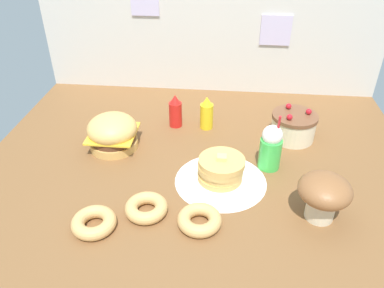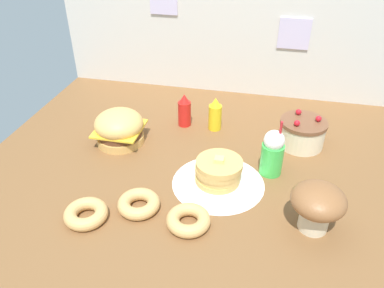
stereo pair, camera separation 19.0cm
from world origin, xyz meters
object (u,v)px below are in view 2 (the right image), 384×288
(burger, at_px, (119,128))
(ketchup_bottle, at_px, (184,111))
(mustard_bottle, at_px, (215,115))
(donut_pink_glaze, at_px, (86,213))
(layer_cake, at_px, (302,133))
(mushroom_stool, at_px, (318,204))
(donut_vanilla, at_px, (188,220))
(cream_soda_cup, at_px, (273,153))
(pancake_stack, at_px, (218,174))
(donut_chocolate, at_px, (139,203))

(burger, bearing_deg, ketchup_bottle, 40.63)
(mustard_bottle, distance_m, donut_pink_glaze, 0.99)
(burger, relative_size, layer_cake, 1.06)
(mushroom_stool, bearing_deg, donut_vanilla, -168.98)
(layer_cake, height_order, donut_vanilla, layer_cake)
(mustard_bottle, distance_m, donut_vanilla, 0.83)
(cream_soda_cup, bearing_deg, burger, 173.12)
(mustard_bottle, bearing_deg, donut_vanilla, -88.20)
(burger, relative_size, mushroom_stool, 1.21)
(burger, relative_size, ketchup_bottle, 1.33)
(donut_pink_glaze, distance_m, donut_vanilla, 0.46)
(layer_cake, distance_m, mushroom_stool, 0.66)
(mustard_bottle, height_order, cream_soda_cup, cream_soda_cup)
(donut_vanilla, height_order, mushroom_stool, mushroom_stool)
(pancake_stack, distance_m, ketchup_bottle, 0.61)
(pancake_stack, relative_size, ketchup_bottle, 1.70)
(cream_soda_cup, height_order, donut_vanilla, cream_soda_cup)
(donut_vanilla, relative_size, mushroom_stool, 0.85)
(burger, height_order, donut_vanilla, burger)
(mustard_bottle, height_order, donut_pink_glaze, mustard_bottle)
(mushroom_stool, bearing_deg, ketchup_bottle, 135.45)
(ketchup_bottle, bearing_deg, layer_cake, -6.18)
(ketchup_bottle, bearing_deg, burger, -139.37)
(pancake_stack, relative_size, mustard_bottle, 1.70)
(layer_cake, height_order, mushroom_stool, mushroom_stool)
(burger, height_order, donut_chocolate, burger)
(donut_pink_glaze, distance_m, donut_chocolate, 0.24)
(pancake_stack, xyz_separation_m, mushroom_stool, (0.45, -0.21, 0.07))
(mustard_bottle, bearing_deg, layer_cake, -7.87)
(burger, bearing_deg, layer_cake, 10.87)
(ketchup_bottle, bearing_deg, donut_vanilla, -75.39)
(layer_cake, height_order, donut_pink_glaze, layer_cake)
(burger, distance_m, layer_cake, 1.04)
(donut_vanilla, bearing_deg, mustard_bottle, 91.80)
(donut_chocolate, bearing_deg, cream_soda_cup, 35.43)
(mustard_bottle, relative_size, donut_pink_glaze, 1.08)
(donut_pink_glaze, relative_size, donut_chocolate, 1.00)
(donut_chocolate, bearing_deg, pancake_stack, 38.42)
(cream_soda_cup, relative_size, donut_vanilla, 1.61)
(burger, height_order, pancake_stack, burger)
(ketchup_bottle, relative_size, mushroom_stool, 0.91)
(pancake_stack, distance_m, mushroom_stool, 0.50)
(layer_cake, bearing_deg, cream_soda_cup, -117.53)
(burger, bearing_deg, pancake_stack, -22.50)
(mustard_bottle, relative_size, donut_vanilla, 1.08)
(pancake_stack, relative_size, donut_vanilla, 1.83)
(ketchup_bottle, height_order, mustard_bottle, same)
(pancake_stack, relative_size, layer_cake, 1.36)
(donut_chocolate, bearing_deg, donut_pink_glaze, -151.49)
(layer_cake, relative_size, cream_soda_cup, 0.83)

